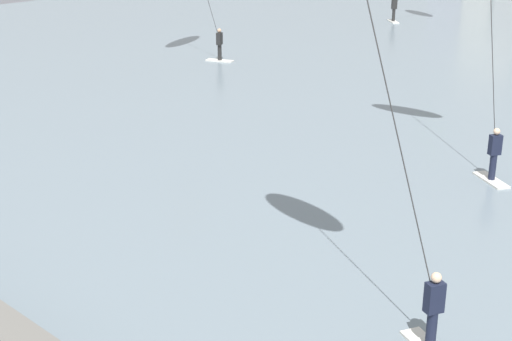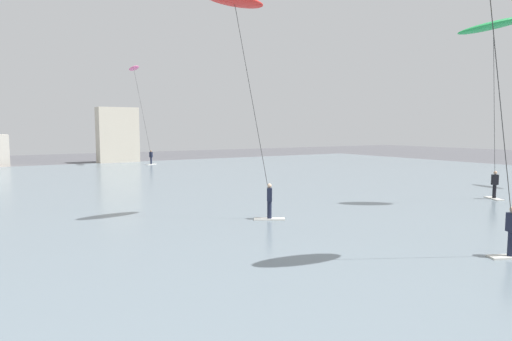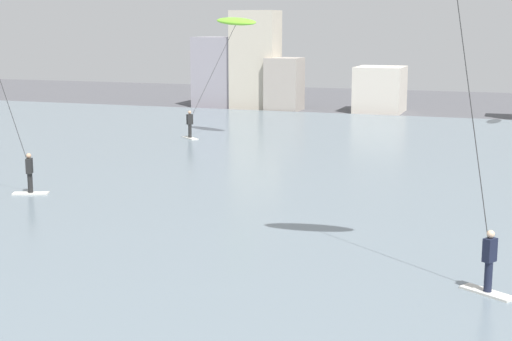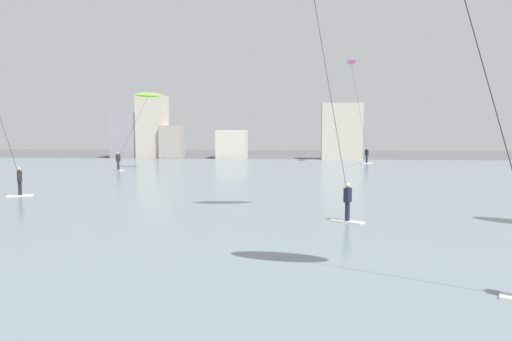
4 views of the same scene
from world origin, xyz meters
The scene contains 0 objects.
Camera 1 is at (11.24, -2.04, 8.26)m, focal length 52.73 mm.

